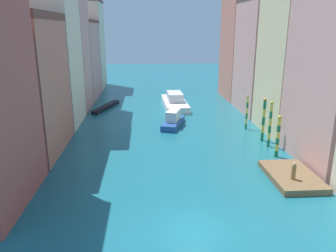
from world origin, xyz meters
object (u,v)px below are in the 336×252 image
at_px(motorboat_0, 173,120).
at_px(mooring_pole_2, 264,119).
at_px(waterfront_dock, 292,176).
at_px(vaporetto_white, 175,102).
at_px(mooring_pole_1, 270,124).
at_px(person_on_dock, 294,171).
at_px(mooring_pole_0, 278,136).
at_px(gondola_black, 106,107).
at_px(mooring_pole_3, 247,112).

bearing_deg(motorboat_0, mooring_pole_2, -34.22).
xyz_separation_m(waterfront_dock, vaporetto_white, (-7.44, 27.26, 0.56)).
height_order(mooring_pole_1, vaporetto_white, mooring_pole_1).
bearing_deg(vaporetto_white, mooring_pole_1, -66.62).
distance_m(person_on_dock, mooring_pole_1, 9.20).
relative_size(waterfront_dock, mooring_pole_0, 1.43).
relative_size(waterfront_dock, gondola_black, 0.72).
relative_size(mooring_pole_1, mooring_pole_3, 1.14).
bearing_deg(motorboat_0, waterfront_dock, -62.27).
distance_m(mooring_pole_2, mooring_pole_3, 4.57).
distance_m(person_on_dock, mooring_pole_2, 11.14).
bearing_deg(mooring_pole_0, mooring_pole_2, 86.82).
bearing_deg(gondola_black, mooring_pole_3, -33.25).
bearing_deg(gondola_black, mooring_pole_2, -41.16).
height_order(mooring_pole_1, gondola_black, mooring_pole_1).
bearing_deg(mooring_pole_2, mooring_pole_3, 96.08).
height_order(waterfront_dock, person_on_dock, person_on_dock).
bearing_deg(mooring_pole_1, mooring_pole_0, -95.30).
bearing_deg(mooring_pole_2, waterfront_dock, -95.26).
distance_m(mooring_pole_2, vaporetto_white, 19.33).
distance_m(mooring_pole_1, motorboat_0, 12.86).
relative_size(person_on_dock, mooring_pole_1, 0.29).
bearing_deg(mooring_pole_1, person_on_dock, -98.32).
xyz_separation_m(person_on_dock, mooring_pole_0, (1.05, 6.10, 0.98)).
bearing_deg(mooring_pole_3, waterfront_dock, -91.70).
relative_size(waterfront_dock, vaporetto_white, 0.56).
xyz_separation_m(waterfront_dock, gondola_black, (-18.40, 26.80, 0.01)).
distance_m(person_on_dock, mooring_pole_3, 15.57).
bearing_deg(waterfront_dock, mooring_pole_2, 84.74).
relative_size(mooring_pole_1, vaporetto_white, 0.46).
xyz_separation_m(mooring_pole_1, motorboat_0, (-9.53, 8.45, -1.76)).
bearing_deg(motorboat_0, mooring_pole_3, -12.12).
bearing_deg(mooring_pole_0, gondola_black, 131.18).
bearing_deg(person_on_dock, gondola_black, 122.86).
bearing_deg(mooring_pole_2, gondola_black, 138.84).
distance_m(person_on_dock, gondola_black, 33.18).
height_order(waterfront_dock, vaporetto_white, vaporetto_white).
height_order(gondola_black, motorboat_0, motorboat_0).
xyz_separation_m(mooring_pole_0, mooring_pole_1, (0.27, 2.91, 0.37)).
height_order(waterfront_dock, mooring_pole_0, mooring_pole_0).
relative_size(mooring_pole_3, gondola_black, 0.52).
relative_size(mooring_pole_0, mooring_pole_3, 0.97).
bearing_deg(mooring_pole_3, motorboat_0, 167.88).
relative_size(person_on_dock, mooring_pole_0, 0.34).
distance_m(waterfront_dock, person_on_dock, 1.48).
xyz_separation_m(mooring_pole_1, vaporetto_white, (-8.35, 19.32, -1.72)).
relative_size(person_on_dock, mooring_pole_2, 0.30).
relative_size(mooring_pole_0, gondola_black, 0.50).
distance_m(mooring_pole_1, vaporetto_white, 21.12).
bearing_deg(mooring_pole_0, mooring_pole_3, 91.29).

